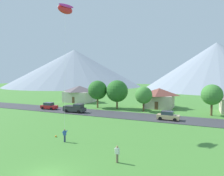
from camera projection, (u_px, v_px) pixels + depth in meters
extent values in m
cube|color=#38383D|center=(139.00, 116.00, 42.25)|extent=(160.00, 7.61, 0.08)
cone|color=gray|center=(74.00, 68.00, 168.84)|extent=(110.48, 110.48, 30.53)
cone|color=gray|center=(216.00, 66.00, 123.22)|extent=(87.73, 87.73, 28.99)
cube|color=beige|center=(80.00, 97.00, 66.12)|extent=(8.69, 7.15, 3.44)
pyramid|color=#564C51|center=(80.00, 89.00, 65.96)|extent=(9.39, 7.73, 1.89)
cube|color=brown|center=(73.00, 100.00, 62.88)|extent=(0.90, 0.06, 2.00)
cube|color=beige|center=(159.00, 101.00, 54.13)|extent=(7.20, 6.89, 3.39)
pyramid|color=brown|center=(159.00, 92.00, 53.97)|extent=(7.77, 7.44, 1.86)
cube|color=brown|center=(156.00, 106.00, 51.01)|extent=(0.90, 0.06, 2.00)
cylinder|color=brown|center=(98.00, 102.00, 54.16)|extent=(0.44, 0.44, 2.84)
sphere|color=#286623|center=(98.00, 90.00, 53.96)|extent=(5.11, 5.11, 5.11)
cylinder|color=#4C3823|center=(144.00, 106.00, 48.31)|extent=(0.44, 0.44, 2.41)
sphere|color=#3D7F33|center=(144.00, 95.00, 48.15)|extent=(4.11, 4.11, 4.11)
cylinder|color=brown|center=(211.00, 109.00, 43.20)|extent=(0.44, 0.44, 2.88)
sphere|color=#3D7F33|center=(212.00, 95.00, 43.02)|extent=(4.41, 4.41, 4.41)
cylinder|color=brown|center=(117.00, 104.00, 52.71)|extent=(0.44, 0.44, 2.46)
sphere|color=#286623|center=(117.00, 91.00, 52.52)|extent=(5.69, 5.69, 5.69)
cube|color=tan|center=(168.00, 117.00, 38.66)|extent=(4.24, 1.89, 0.80)
cube|color=#2D3847|center=(167.00, 113.00, 38.68)|extent=(2.24, 1.63, 0.68)
cylinder|color=black|center=(176.00, 118.00, 38.93)|extent=(0.65, 0.25, 0.64)
cylinder|color=black|center=(175.00, 120.00, 37.27)|extent=(0.65, 0.25, 0.64)
cylinder|color=black|center=(162.00, 117.00, 40.08)|extent=(0.65, 0.25, 0.64)
cylinder|color=black|center=(160.00, 119.00, 38.42)|extent=(0.65, 0.25, 0.64)
cube|color=red|center=(49.00, 107.00, 51.29)|extent=(4.28, 1.98, 0.80)
cube|color=#2D3847|center=(49.00, 104.00, 51.30)|extent=(2.27, 1.68, 0.68)
cylinder|color=black|center=(56.00, 108.00, 51.67)|extent=(0.65, 0.27, 0.64)
cylinder|color=black|center=(51.00, 109.00, 49.96)|extent=(0.65, 0.27, 0.64)
cylinder|color=black|center=(47.00, 107.00, 52.65)|extent=(0.65, 0.27, 0.64)
cylinder|color=black|center=(43.00, 108.00, 50.94)|extent=(0.65, 0.27, 0.64)
cube|color=#333338|center=(75.00, 109.00, 46.91)|extent=(5.28, 2.21, 0.84)
cube|color=#333338|center=(79.00, 106.00, 46.46)|extent=(1.97, 1.92, 0.90)
cube|color=#2D3847|center=(79.00, 105.00, 46.44)|extent=(1.69, 1.95, 0.28)
cube|color=#28282C|center=(70.00, 106.00, 47.30)|extent=(2.78, 2.07, 0.36)
cylinder|color=black|center=(83.00, 110.00, 47.25)|extent=(0.77, 0.31, 0.76)
cylinder|color=black|center=(79.00, 112.00, 45.36)|extent=(0.77, 0.31, 0.76)
cylinder|color=black|center=(71.00, 109.00, 48.50)|extent=(0.77, 0.31, 0.76)
cylinder|color=black|center=(66.00, 111.00, 46.61)|extent=(0.77, 0.31, 0.76)
cylinder|color=navy|center=(65.00, 139.00, 25.95)|extent=(0.24, 0.24, 0.88)
cube|color=#2D51A3|center=(65.00, 133.00, 25.91)|extent=(0.36, 0.22, 0.58)
sphere|color=brown|center=(65.00, 130.00, 25.88)|extent=(0.21, 0.21, 0.21)
cylinder|color=#2D51A3|center=(64.00, 132.00, 26.04)|extent=(0.18, 0.55, 0.37)
cylinder|color=#2D51A3|center=(66.00, 132.00, 25.86)|extent=(0.18, 0.55, 0.37)
ellipsoid|color=red|center=(65.00, 9.00, 31.27)|extent=(2.02, 2.69, 1.61)
ellipsoid|color=#D12D9E|center=(66.00, 6.00, 30.98)|extent=(1.37, 2.42, 0.56)
cylinder|color=silver|center=(65.00, 64.00, 28.58)|extent=(3.70, 5.41, 17.31)
cylinder|color=#70604C|center=(117.00, 158.00, 19.75)|extent=(0.24, 0.24, 0.88)
cube|color=white|center=(117.00, 151.00, 19.71)|extent=(0.36, 0.22, 0.58)
sphere|color=#9E7051|center=(117.00, 147.00, 19.68)|extent=(0.21, 0.21, 0.21)
cylinder|color=white|center=(115.00, 151.00, 19.80)|extent=(0.12, 0.18, 0.59)
cylinder|color=white|center=(119.00, 152.00, 19.62)|extent=(0.12, 0.18, 0.59)
sphere|color=orange|center=(56.00, 136.00, 28.02)|extent=(0.24, 0.24, 0.24)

